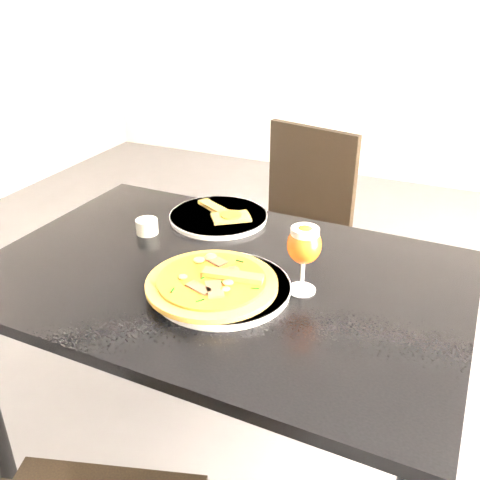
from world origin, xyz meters
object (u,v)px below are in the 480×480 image
at_px(dining_table, 221,302).
at_px(beer_glass, 304,245).
at_px(pizza, 212,282).
at_px(chair_far, 293,231).

distance_m(dining_table, beer_glass, 0.30).
xyz_separation_m(pizza, beer_glass, (0.19, 0.09, 0.09)).
bearing_deg(chair_far, beer_glass, -56.47).
xyz_separation_m(dining_table, pizza, (0.02, -0.09, 0.12)).
height_order(pizza, beer_glass, beer_glass).
height_order(dining_table, chair_far, chair_far).
bearing_deg(pizza, chair_far, 96.42).
height_order(dining_table, pizza, pizza).
relative_size(dining_table, pizza, 3.91).
distance_m(chair_far, beer_glass, 0.94).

